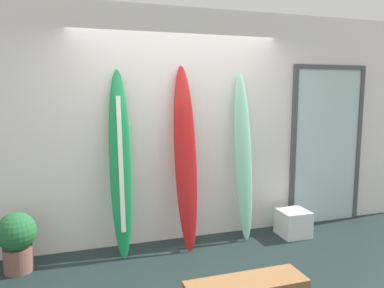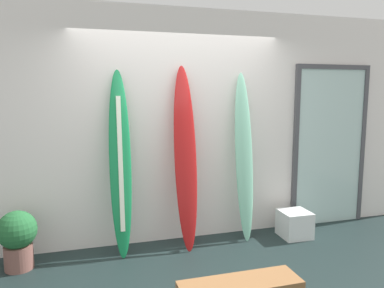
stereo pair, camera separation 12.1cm
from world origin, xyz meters
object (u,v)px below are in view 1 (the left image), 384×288
(surfboard_emerald, at_px, (120,164))
(glass_door, at_px, (327,143))
(surfboard_crimson, at_px, (186,159))
(potted_plant, at_px, (17,239))
(surfboard_seafoam, at_px, (243,158))
(display_block_left, at_px, (293,223))

(surfboard_emerald, xyz_separation_m, glass_door, (2.85, 0.21, 0.09))
(surfboard_emerald, height_order, surfboard_crimson, surfboard_crimson)
(surfboard_emerald, bearing_deg, potted_plant, -174.86)
(potted_plant, bearing_deg, surfboard_seafoam, 2.62)
(surfboard_seafoam, xyz_separation_m, potted_plant, (-2.56, -0.12, -0.67))
(surfboard_emerald, distance_m, potted_plant, 1.28)
(glass_door, height_order, potted_plant, glass_door)
(glass_door, bearing_deg, display_block_left, -154.53)
(surfboard_seafoam, bearing_deg, surfboard_emerald, -179.18)
(surfboard_crimson, relative_size, potted_plant, 3.45)
(display_block_left, bearing_deg, surfboard_emerald, 176.55)
(surfboard_crimson, xyz_separation_m, potted_plant, (-1.81, -0.08, -0.70))
(surfboard_crimson, xyz_separation_m, glass_door, (2.11, 0.23, 0.07))
(surfboard_emerald, xyz_separation_m, potted_plant, (-1.07, -0.10, -0.69))
(surfboard_emerald, xyz_separation_m, display_block_left, (2.14, -0.13, -0.87))
(surfboard_crimson, relative_size, glass_door, 0.98)
(display_block_left, height_order, potted_plant, potted_plant)
(surfboard_seafoam, relative_size, potted_plant, 3.33)
(surfboard_seafoam, bearing_deg, glass_door, 7.95)
(surfboard_seafoam, bearing_deg, potted_plant, -177.38)
(surfboard_seafoam, relative_size, glass_door, 0.94)
(surfboard_crimson, bearing_deg, surfboard_seafoam, 3.20)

